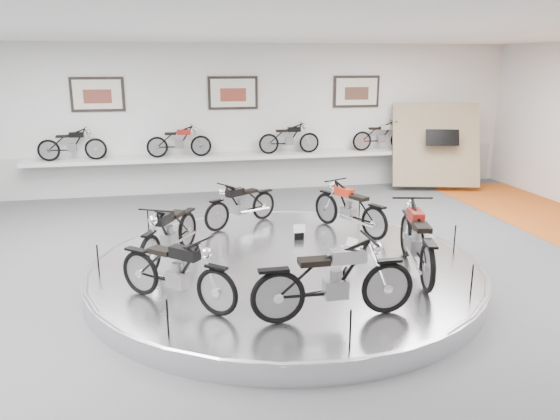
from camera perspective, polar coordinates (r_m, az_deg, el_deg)
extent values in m
plane|color=#545457|center=(8.90, 0.98, -7.91)|extent=(16.00, 16.00, 0.00)
plane|color=white|center=(8.21, 1.11, 18.74)|extent=(16.00, 16.00, 0.00)
plane|color=silver|center=(15.17, -4.89, 9.46)|extent=(16.00, 0.00, 16.00)
cube|color=#BCBCBA|center=(15.36, -4.76, 4.06)|extent=(15.68, 0.04, 1.10)
cylinder|color=silver|center=(9.11, 0.57, -6.32)|extent=(6.40, 6.40, 0.30)
torus|color=#B2B2BA|center=(9.07, 0.57, -5.61)|extent=(6.40, 6.40, 0.10)
cube|color=silver|center=(15.01, -4.66, 5.55)|extent=(11.00, 0.55, 0.10)
cube|color=beige|center=(15.06, -18.54, 11.38)|extent=(1.35, 0.06, 0.88)
cube|color=beige|center=(15.08, -4.93, 12.09)|extent=(1.35, 0.06, 0.88)
cube|color=beige|center=(15.88, 7.99, 12.16)|extent=(1.35, 0.06, 0.88)
cube|color=#92815D|center=(16.08, 15.96, 6.56)|extent=(2.56, 1.52, 2.30)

